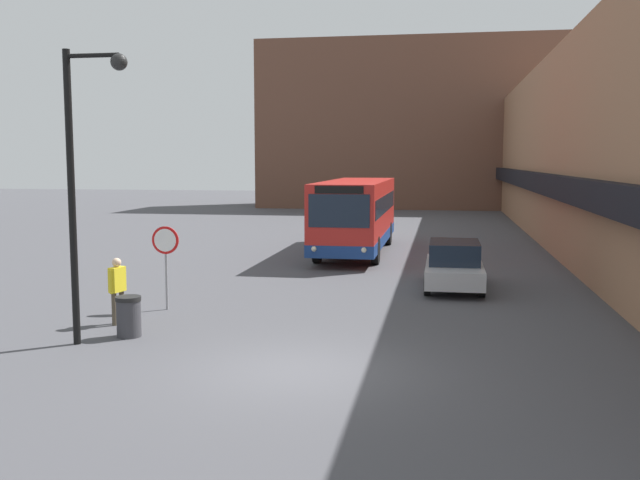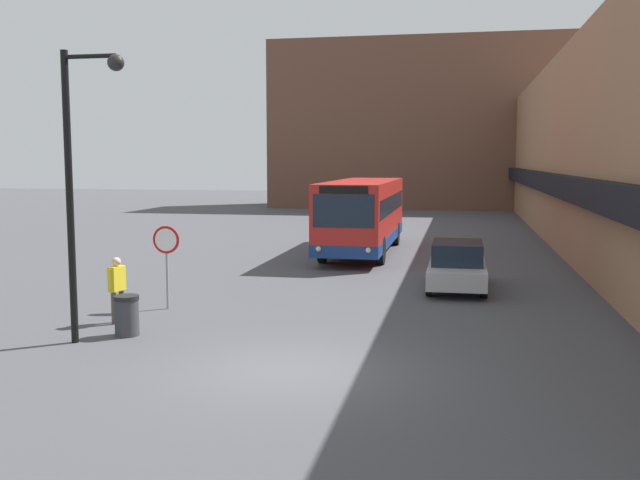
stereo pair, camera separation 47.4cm
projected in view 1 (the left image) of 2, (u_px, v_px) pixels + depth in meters
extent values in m
plane|color=#47474C|center=(295.00, 370.00, 13.94)|extent=(160.00, 160.00, 0.00)
cube|color=#996B4C|center=(591.00, 152.00, 35.26)|extent=(5.00, 60.00, 8.99)
cube|color=black|center=(532.00, 181.00, 35.89)|extent=(0.50, 60.00, 0.90)
cube|color=brown|center=(411.00, 126.00, 61.89)|extent=(26.00, 8.00, 14.16)
cube|color=red|center=(356.00, 212.00, 31.35)|extent=(2.58, 10.70, 2.73)
cube|color=navy|center=(356.00, 237.00, 31.47)|extent=(2.60, 10.72, 0.48)
cube|color=#192333|center=(356.00, 203.00, 31.30)|extent=(2.60, 9.84, 0.75)
cube|color=#192333|center=(339.00, 211.00, 26.05)|extent=(2.27, 0.03, 1.23)
cube|color=black|center=(339.00, 190.00, 25.97)|extent=(1.81, 0.03, 0.28)
sphere|color=#F2EAC6|center=(314.00, 249.00, 26.36)|extent=(0.20, 0.20, 0.20)
sphere|color=#F2EAC6|center=(364.00, 250.00, 26.05)|extent=(0.20, 0.20, 0.20)
cylinder|color=black|center=(317.00, 249.00, 28.44)|extent=(0.28, 1.10, 1.10)
cylinder|color=black|center=(376.00, 250.00, 28.04)|extent=(0.28, 1.10, 1.10)
cylinder|color=black|center=(341.00, 233.00, 34.93)|extent=(0.28, 1.10, 1.10)
cylinder|color=black|center=(388.00, 233.00, 34.54)|extent=(0.28, 1.10, 1.10)
cube|color=#B7B7BC|center=(454.00, 272.00, 22.77)|extent=(1.78, 4.30, 0.56)
cube|color=#192333|center=(454.00, 252.00, 22.80)|extent=(1.56, 2.37, 0.68)
cylinder|color=black|center=(482.00, 286.00, 21.35)|extent=(0.20, 0.67, 0.67)
cylinder|color=black|center=(427.00, 284.00, 21.62)|extent=(0.20, 0.67, 0.67)
cylinder|color=black|center=(478.00, 272.00, 23.96)|extent=(0.20, 0.67, 0.67)
cylinder|color=black|center=(429.00, 271.00, 24.23)|extent=(0.20, 0.67, 0.67)
cylinder|color=gray|center=(166.00, 268.00, 19.48)|extent=(0.07, 0.07, 2.30)
cylinder|color=red|center=(165.00, 240.00, 19.37)|extent=(0.76, 0.03, 0.76)
cylinder|color=white|center=(165.00, 240.00, 19.36)|extent=(0.62, 0.02, 0.62)
cylinder|color=black|center=(72.00, 200.00, 15.57)|extent=(0.16, 0.16, 6.45)
cylinder|color=black|center=(92.00, 55.00, 15.13)|extent=(1.20, 0.10, 0.10)
sphere|color=black|center=(119.00, 62.00, 15.04)|extent=(0.36, 0.36, 0.36)
cylinder|color=brown|center=(114.00, 309.00, 17.68)|extent=(0.12, 0.12, 0.83)
cylinder|color=brown|center=(122.00, 307.00, 17.94)|extent=(0.12, 0.12, 0.83)
cube|color=yellow|center=(117.00, 279.00, 17.73)|extent=(0.30, 0.48, 0.62)
sphere|color=beige|center=(117.00, 262.00, 17.68)|extent=(0.23, 0.23, 0.23)
cylinder|color=yellow|center=(111.00, 282.00, 17.53)|extent=(0.10, 0.10, 0.59)
cylinder|color=yellow|center=(123.00, 279.00, 17.94)|extent=(0.10, 0.10, 0.59)
cylinder|color=#38383D|center=(129.00, 319.00, 16.55)|extent=(0.56, 0.56, 0.85)
cylinder|color=black|center=(128.00, 299.00, 16.50)|extent=(0.59, 0.59, 0.10)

